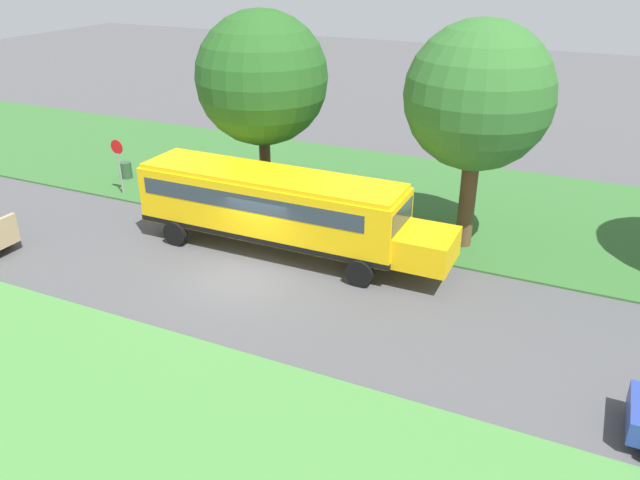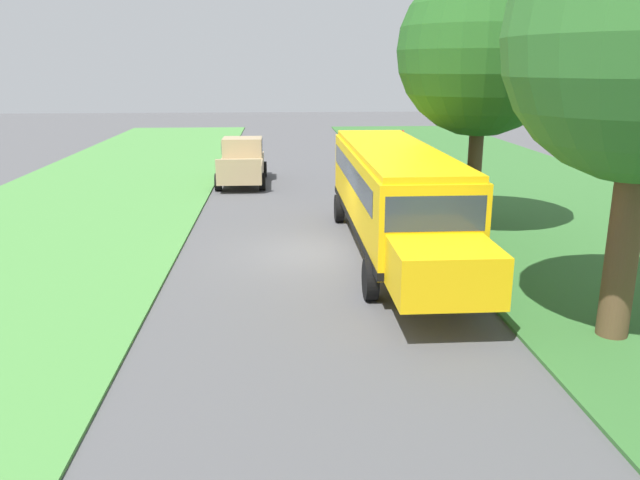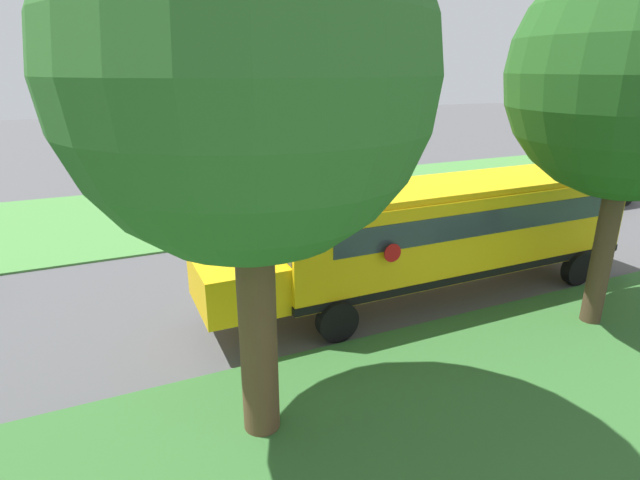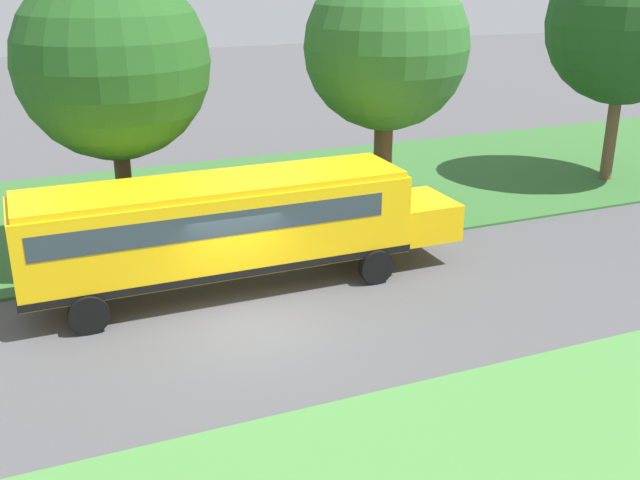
# 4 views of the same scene
# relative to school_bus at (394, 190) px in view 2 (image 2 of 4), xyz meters

# --- Properties ---
(ground_plane) EXTENTS (120.00, 120.00, 0.00)m
(ground_plane) POSITION_rel_school_bus_xyz_m (2.48, -0.16, -1.92)
(ground_plane) COLOR #4C4C4F
(grass_verge) EXTENTS (12.00, 80.00, 0.08)m
(grass_verge) POSITION_rel_school_bus_xyz_m (-7.52, -0.16, -1.88)
(grass_verge) COLOR #33662D
(grass_verge) RESTS_ON ground
(grass_far_side) EXTENTS (10.00, 80.00, 0.07)m
(grass_far_side) POSITION_rel_school_bus_xyz_m (11.48, -0.16, -1.89)
(grass_far_side) COLOR #47843D
(grass_far_side) RESTS_ON ground
(school_bus) EXTENTS (2.85, 12.42, 3.16)m
(school_bus) POSITION_rel_school_bus_xyz_m (0.00, 0.00, 0.00)
(school_bus) COLOR yellow
(school_bus) RESTS_ON ground
(pickup_truck) EXTENTS (2.28, 5.40, 2.10)m
(pickup_truck) POSITION_rel_school_bus_xyz_m (5.18, -12.20, -0.85)
(pickup_truck) COLOR tan
(pickup_truck) RESTS_ON ground
(oak_tree_beside_bus) EXTENTS (5.44, 5.44, 8.69)m
(oak_tree_beside_bus) POSITION_rel_school_bus_xyz_m (-3.11, -2.28, 4.02)
(oak_tree_beside_bus) COLOR #4C3826
(oak_tree_beside_bus) RESTS_ON ground
(stop_sign) EXTENTS (0.08, 0.68, 2.74)m
(stop_sign) POSITION_rel_school_bus_xyz_m (-2.12, -9.59, -0.19)
(stop_sign) COLOR gray
(stop_sign) RESTS_ON ground
(trash_bin) EXTENTS (0.56, 0.56, 0.90)m
(trash_bin) POSITION_rel_school_bus_xyz_m (-3.98, -10.94, -1.47)
(trash_bin) COLOR #2D4C33
(trash_bin) RESTS_ON ground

